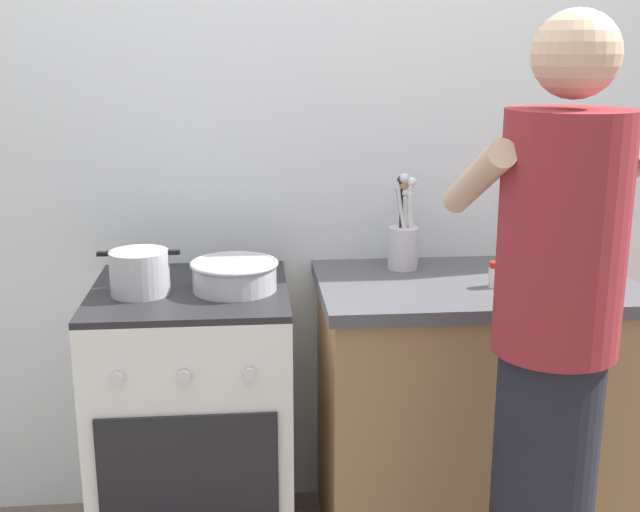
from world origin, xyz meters
The scene contains 9 objects.
back_wall centered at (0.20, 0.50, 1.25)m, with size 3.20×0.10×2.50m.
countertop centered at (0.55, 0.15, 0.45)m, with size 1.00×0.60×0.90m.
stove_range centered at (-0.35, 0.15, 0.45)m, with size 0.60×0.62×0.90m.
pot centered at (-0.49, 0.10, 0.97)m, with size 0.24×0.18×0.13m.
mixing_bowl centered at (-0.21, 0.12, 0.95)m, with size 0.27×0.27×0.09m.
utensil_crock centered at (0.35, 0.31, 1.00)m, with size 0.10×0.10×0.32m.
spice_bottle centered at (0.59, 0.08, 0.94)m, with size 0.04×0.04×0.08m.
oil_bottle centered at (0.81, 0.12, 1.00)m, with size 0.07×0.07×0.24m.
person centered at (0.57, -0.45, 0.86)m, with size 0.41×0.50×1.70m.
Camera 1 is at (-0.16, -2.23, 1.61)m, focal length 45.06 mm.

